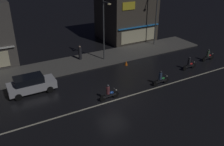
% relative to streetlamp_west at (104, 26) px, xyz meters
% --- Properties ---
extents(ground_plane, '(140.00, 140.00, 0.00)m').
position_rel_streetlamp_west_xyz_m(ground_plane, '(-3.66, -8.45, -4.27)').
color(ground_plane, black).
extents(lane_divider_stripe, '(33.85, 0.16, 0.01)m').
position_rel_streetlamp_west_xyz_m(lane_divider_stripe, '(-3.66, -8.45, -4.27)').
color(lane_divider_stripe, beige).
rests_on(lane_divider_stripe, ground).
extents(sidewalk_far, '(35.64, 4.63, 0.14)m').
position_rel_streetlamp_west_xyz_m(sidewalk_far, '(-3.66, 0.81, -4.20)').
color(sidewalk_far, '#5B5954').
rests_on(sidewalk_far, ground).
extents(storefront_center_block, '(7.09, 7.24, 8.37)m').
position_rel_streetlamp_west_xyz_m(storefront_center_block, '(7.03, 6.67, -0.09)').
color(storefront_center_block, '#4C443A').
rests_on(storefront_center_block, ground).
extents(streetlamp_west, '(0.44, 1.64, 6.99)m').
position_rel_streetlamp_west_xyz_m(streetlamp_west, '(0.00, 0.00, 0.00)').
color(streetlamp_west, '#47494C').
rests_on(streetlamp_west, sidewalk_far).
extents(streetlamp_mid, '(0.44, 1.64, 7.99)m').
position_rel_streetlamp_west_xyz_m(streetlamp_mid, '(8.85, 1.53, 0.52)').
color(streetlamp_mid, '#47494C').
rests_on(streetlamp_mid, sidewalk_far).
extents(pedestrian_on_sidewalk, '(0.40, 0.40, 1.73)m').
position_rel_streetlamp_west_xyz_m(pedestrian_on_sidewalk, '(-2.54, 1.64, -3.34)').
color(pedestrian_on_sidewalk, '#232328').
rests_on(pedestrian_on_sidewalk, sidewalk_far).
extents(parked_car_near_kerb, '(4.30, 1.98, 1.67)m').
position_rel_streetlamp_west_xyz_m(parked_car_near_kerb, '(-9.52, -3.42, -3.40)').
color(parked_car_near_kerb, silver).
rests_on(parked_car_near_kerb, ground).
extents(motorcycle_lead, '(1.90, 0.60, 1.52)m').
position_rel_streetlamp_west_xyz_m(motorcycle_lead, '(7.12, -6.81, -3.64)').
color(motorcycle_lead, black).
rests_on(motorcycle_lead, ground).
extents(motorcycle_following, '(1.90, 0.60, 1.52)m').
position_rel_streetlamp_west_xyz_m(motorcycle_following, '(-3.82, -8.06, -3.64)').
color(motorcycle_following, black).
rests_on(motorcycle_following, ground).
extents(motorcycle_opposite_lane, '(1.90, 0.60, 1.52)m').
position_rel_streetlamp_west_xyz_m(motorcycle_opposite_lane, '(11.02, -6.04, -3.64)').
color(motorcycle_opposite_lane, black).
rests_on(motorcycle_opposite_lane, ground).
extents(motorcycle_trailing_far, '(1.90, 0.60, 1.52)m').
position_rel_streetlamp_west_xyz_m(motorcycle_trailing_far, '(2.01, -8.09, -3.64)').
color(motorcycle_trailing_far, black).
rests_on(motorcycle_trailing_far, ground).
extents(traffic_cone, '(0.36, 0.36, 0.55)m').
position_rel_streetlamp_west_xyz_m(traffic_cone, '(1.57, -2.36, -4.00)').
color(traffic_cone, orange).
rests_on(traffic_cone, ground).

